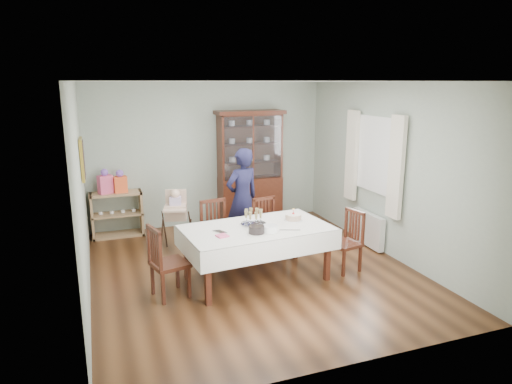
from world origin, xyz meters
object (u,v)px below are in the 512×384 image
chair_end_left (169,276)px  gift_bag_pink (105,183)px  birthday_cake (293,217)px  dining_table (257,253)px  high_chair (177,227)px  chair_far_left (218,245)px  chair_end_right (345,253)px  champagne_tray (254,220)px  sideboard (117,214)px  gift_bag_orange (120,182)px  chair_far_right (269,240)px  china_cabinet (250,166)px  woman (242,198)px

chair_end_left → gift_bag_pink: size_ratio=2.18×
birthday_cake → gift_bag_pink: size_ratio=0.60×
chair_end_left → birthday_cake: (1.83, 0.23, 0.52)m
dining_table → high_chair: 1.71m
chair_far_left → chair_end_right: chair_far_left is taller
champagne_tray → dining_table: bearing=-88.2°
high_chair → gift_bag_pink: 1.60m
chair_end_left → champagne_tray: (1.23, 0.23, 0.54)m
sideboard → gift_bag_orange: gift_bag_orange is taller
chair_far_right → chair_end_right: 1.21m
china_cabinet → gift_bag_pink: bearing=180.0°
sideboard → chair_end_left: (0.47, -2.70, -0.12)m
dining_table → china_cabinet: 2.79m
chair_far_left → high_chair: (-0.48, 0.76, 0.12)m
chair_far_right → woman: 0.86m
dining_table → chair_end_left: (-1.24, -0.12, -0.10)m
sideboard → chair_far_right: 2.87m
dining_table → gift_bag_orange: (-1.61, 2.57, 0.59)m
dining_table → chair_end_right: size_ratio=2.37×
woman → high_chair: (-1.07, 0.18, -0.43)m
birthday_cake → gift_bag_pink: 3.48m
chair_end_left → woman: (1.46, 1.43, 0.55)m
chair_far_left → chair_end_left: (-0.88, -0.85, -0.00)m
woman → champagne_tray: woman is taller
high_chair → chair_end_right: bearing=-22.2°
high_chair → gift_bag_orange: bearing=140.4°
chair_end_left → champagne_tray: bearing=-93.4°
chair_far_right → woman: woman is taller
chair_far_left → champagne_tray: 0.89m
dining_table → champagne_tray: bearing=91.8°
chair_end_left → birthday_cake: chair_end_left is taller
china_cabinet → chair_far_right: size_ratio=2.34×
chair_end_right → high_chair: (-2.17, 1.63, 0.14)m
china_cabinet → birthday_cake: bearing=-94.6°
high_chair → gift_bag_orange: 1.44m
china_cabinet → gift_bag_orange: size_ratio=5.38×
woman → birthday_cake: 1.26m
chair_far_right → woman: (-0.23, 0.61, 0.55)m
sideboard → woman: (1.93, -1.27, 0.43)m
dining_table → chair_far_right: 0.85m
birthday_cake → gift_bag_pink: bearing=135.0°
birthday_cake → gift_bag_orange: gift_bag_orange is taller
dining_table → champagne_tray: 0.46m
china_cabinet → chair_end_right: size_ratio=2.46×
dining_table → birthday_cake: 0.74m
woman → gift_bag_pink: 2.44m
china_cabinet → chair_far_left: bearing=-122.2°
chair_end_left → gift_bag_orange: gift_bag_orange is taller
chair_far_left → china_cabinet: bearing=50.7°
sideboard → gift_bag_pink: (-0.16, -0.02, 0.59)m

